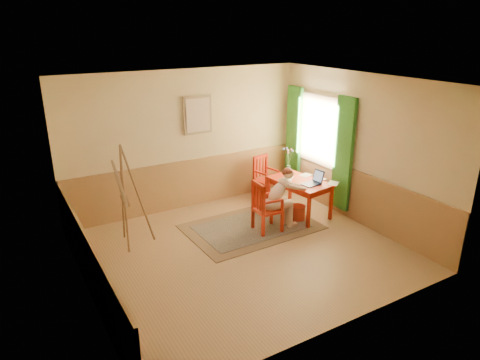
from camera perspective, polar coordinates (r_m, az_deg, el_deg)
room at (r=6.75m, az=0.53°, el=1.06°), size 5.04×4.54×2.84m
wainscot at (r=7.73m, az=-2.53°, el=-3.62°), size 5.00×4.50×1.00m
window at (r=8.99m, az=10.25°, el=5.19°), size 0.12×2.01×2.20m
wall_portrait at (r=8.62m, az=-5.63°, el=8.57°), size 0.60×0.05×0.76m
rug at (r=8.12m, az=1.56°, el=-6.19°), size 2.44×1.65×0.02m
table at (r=8.49m, az=7.89°, el=-0.63°), size 0.88×1.29×0.72m
chair_left at (r=7.78m, az=3.37°, el=-3.58°), size 0.47×0.45×0.97m
chair_back at (r=9.32m, az=3.32°, el=0.35°), size 0.48×0.50×0.94m
figure at (r=7.87m, az=5.38°, el=-2.12°), size 0.87×0.38×1.16m
laptop at (r=8.30m, az=9.70°, el=-0.18°), size 0.43×0.29×0.25m
papers at (r=8.57m, az=9.42°, el=0.15°), size 0.90×0.98×0.00m
vase at (r=8.86m, az=6.39°, el=2.57°), size 0.19×0.28×0.52m
wastebasket at (r=8.43m, az=7.69°, el=-4.33°), size 0.33×0.33×0.29m
easel at (r=7.35m, az=-15.38°, el=-0.92°), size 0.64×0.80×1.79m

